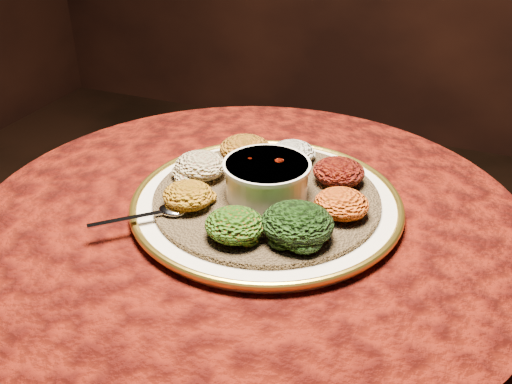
% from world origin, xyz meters
% --- Properties ---
extents(table, '(0.96, 0.96, 0.73)m').
position_xyz_m(table, '(0.00, 0.00, 0.55)').
color(table, black).
rests_on(table, ground).
extents(platter, '(0.59, 0.59, 0.02)m').
position_xyz_m(platter, '(0.02, 0.02, 0.75)').
color(platter, white).
rests_on(platter, table).
extents(injera, '(0.45, 0.45, 0.01)m').
position_xyz_m(injera, '(0.02, 0.02, 0.76)').
color(injera, brown).
rests_on(injera, platter).
extents(stew_bowl, '(0.15, 0.15, 0.06)m').
position_xyz_m(stew_bowl, '(0.02, 0.02, 0.80)').
color(stew_bowl, silver).
rests_on(stew_bowl, injera).
extents(spoon, '(0.13, 0.11, 0.01)m').
position_xyz_m(spoon, '(-0.11, -0.10, 0.77)').
color(spoon, silver).
rests_on(spoon, injera).
extents(portion_ayib, '(0.08, 0.08, 0.04)m').
position_xyz_m(portion_ayib, '(0.02, 0.15, 0.78)').
color(portion_ayib, beige).
rests_on(portion_ayib, injera).
extents(portion_kitfo, '(0.09, 0.09, 0.04)m').
position_xyz_m(portion_kitfo, '(0.13, 0.11, 0.78)').
color(portion_kitfo, black).
rests_on(portion_kitfo, injera).
extents(portion_tikil, '(0.09, 0.08, 0.04)m').
position_xyz_m(portion_tikil, '(0.16, 0.00, 0.78)').
color(portion_tikil, '#A9620E').
rests_on(portion_tikil, injera).
extents(portion_gomen, '(0.11, 0.11, 0.05)m').
position_xyz_m(portion_gomen, '(0.11, -0.08, 0.79)').
color(portion_gomen, black).
rests_on(portion_gomen, injera).
extents(portion_mixveg, '(0.09, 0.09, 0.04)m').
position_xyz_m(portion_mixveg, '(0.02, -0.12, 0.78)').
color(portion_mixveg, '#982709').
rests_on(portion_mixveg, injera).
extents(portion_kik, '(0.09, 0.08, 0.04)m').
position_xyz_m(portion_kik, '(-0.08, -0.06, 0.78)').
color(portion_kik, '#A05E0E').
rests_on(portion_kik, injera).
extents(portion_timatim, '(0.09, 0.09, 0.05)m').
position_xyz_m(portion_timatim, '(-0.11, 0.03, 0.78)').
color(portion_timatim, maroon).
rests_on(portion_timatim, injera).
extents(portion_shiro, '(0.10, 0.09, 0.05)m').
position_xyz_m(portion_shiro, '(-0.06, 0.12, 0.79)').
color(portion_shiro, '#974F12').
rests_on(portion_shiro, injera).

